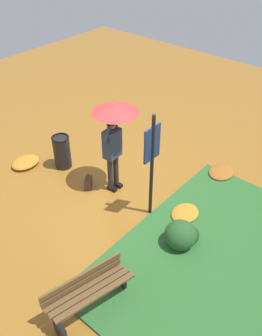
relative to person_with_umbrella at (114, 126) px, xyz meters
The scene contains 11 objects.
ground_plane 1.57m from the person_with_umbrella, 142.53° to the right, with size 18.00×18.00×0.00m, color #9E6623.
grass_verge 3.56m from the person_with_umbrella, 96.98° to the right, with size 4.80×4.00×0.05m.
person_with_umbrella is the anchor object (origin of this frame).
info_sign_post 1.15m from the person_with_umbrella, 99.57° to the right, with size 0.44×0.07×2.30m.
handbag 1.55m from the person_with_umbrella, 135.72° to the left, with size 0.32×0.29×0.37m.
park_bench 3.31m from the person_with_umbrella, 144.99° to the right, with size 1.42×0.67×0.75m.
trash_bin 1.87m from the person_with_umbrella, 100.62° to the left, with size 0.42×0.42×0.83m.
shrub_cluster 2.54m from the person_with_umbrella, 102.93° to the right, with size 0.66×0.60×0.54m.
leaf_pile_near_person 2.30m from the person_with_umbrella, 83.61° to the right, with size 0.65×0.52×0.14m.
leaf_pile_by_bench 2.79m from the person_with_umbrella, 110.98° to the left, with size 0.71×0.57×0.16m.
leaf_pile_far_path 2.91m from the person_with_umbrella, 40.33° to the right, with size 0.70×0.56×0.15m.
Camera 1 is at (-4.51, -4.33, 5.35)m, focal length 39.34 mm.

